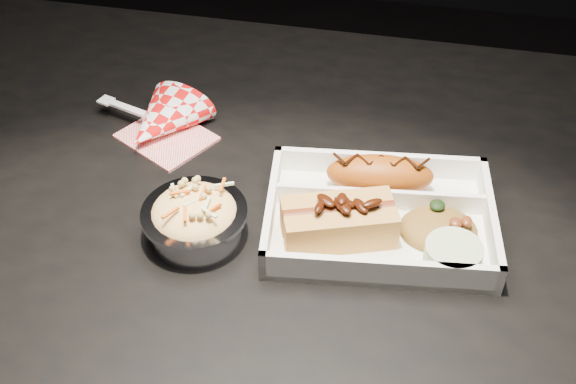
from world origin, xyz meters
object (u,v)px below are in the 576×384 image
(napkin_fork, at_px, (161,123))
(fried_pastry, at_px, (380,174))
(foil_coleslaw_cup, at_px, (195,217))
(dining_table, at_px, (296,251))
(hotdog, at_px, (339,219))
(food_tray, at_px, (379,220))

(napkin_fork, bearing_deg, fried_pastry, 5.83)
(fried_pastry, bearing_deg, foil_coleslaw_cup, -149.49)
(dining_table, relative_size, hotdog, 8.96)
(fried_pastry, bearing_deg, napkin_fork, 168.31)
(food_tray, bearing_deg, dining_table, 157.64)
(dining_table, distance_m, hotdog, 0.15)
(foil_coleslaw_cup, bearing_deg, napkin_fork, 120.55)
(hotdog, bearing_deg, fried_pastry, 48.64)
(dining_table, relative_size, food_tray, 4.44)
(fried_pastry, distance_m, napkin_fork, 0.30)
(napkin_fork, bearing_deg, hotdog, -12.35)
(food_tray, distance_m, napkin_fork, 0.32)
(dining_table, bearing_deg, hotdog, -45.60)
(fried_pastry, distance_m, foil_coleslaw_cup, 0.22)
(fried_pastry, height_order, napkin_fork, napkin_fork)
(dining_table, relative_size, napkin_fork, 6.78)
(fried_pastry, bearing_deg, dining_table, -163.52)
(dining_table, xyz_separation_m, hotdog, (0.06, -0.06, 0.12))
(dining_table, bearing_deg, food_tray, -15.35)
(dining_table, bearing_deg, foil_coleslaw_cup, -138.92)
(foil_coleslaw_cup, bearing_deg, dining_table, 41.08)
(hotdog, xyz_separation_m, foil_coleslaw_cup, (-0.15, -0.02, -0.00))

